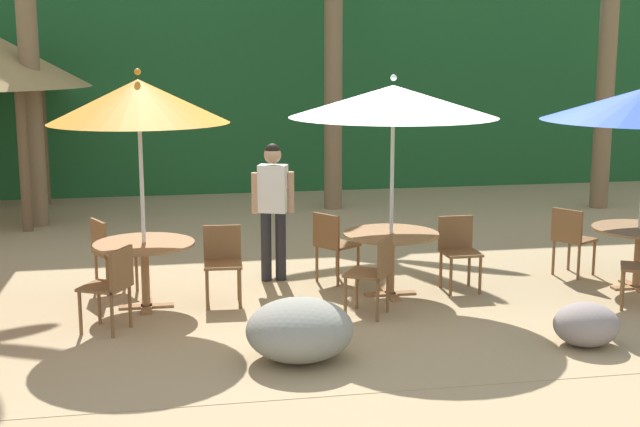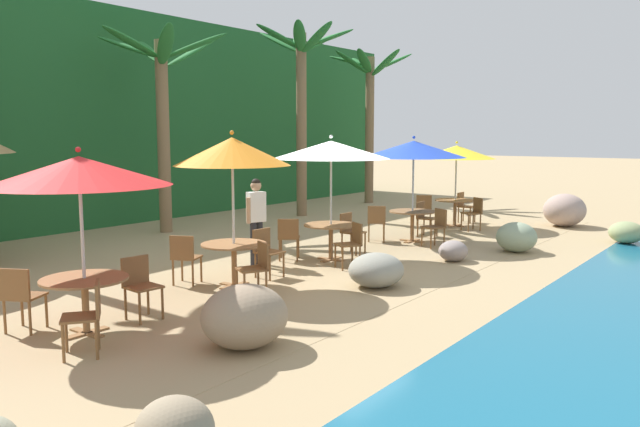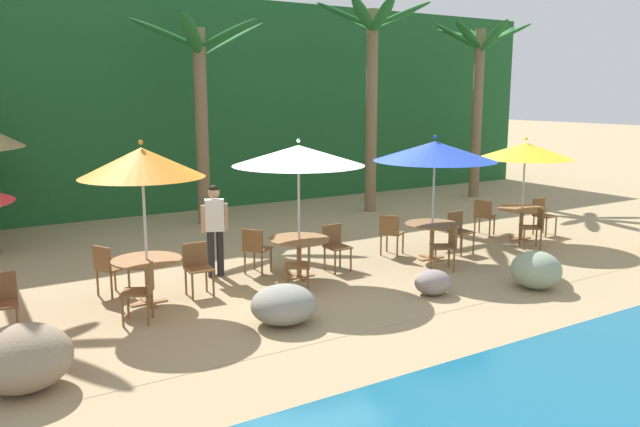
% 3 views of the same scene
% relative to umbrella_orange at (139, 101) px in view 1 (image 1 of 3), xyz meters
% --- Properties ---
extents(ground_plane, '(120.00, 120.00, 0.00)m').
position_rel_umbrella_orange_xyz_m(ground_plane, '(2.67, -0.23, -2.27)').
color(ground_plane, tan).
extents(terrace_deck, '(18.00, 5.20, 0.01)m').
position_rel_umbrella_orange_xyz_m(terrace_deck, '(2.67, -0.23, -2.27)').
color(terrace_deck, tan).
rests_on(terrace_deck, ground).
extents(foliage_backdrop, '(28.00, 2.40, 6.00)m').
position_rel_umbrella_orange_xyz_m(foliage_backdrop, '(2.67, 8.77, 0.73)').
color(foliage_backdrop, '#1E5628').
rests_on(foliage_backdrop, ground).
extents(rock_seawall, '(16.85, 3.35, 0.91)m').
position_rel_umbrella_orange_xyz_m(rock_seawall, '(3.56, -2.57, -1.93)').
color(rock_seawall, gray).
rests_on(rock_seawall, ground).
extents(umbrella_orange, '(1.93, 1.93, 2.62)m').
position_rel_umbrella_orange_xyz_m(umbrella_orange, '(0.00, 0.00, 0.00)').
color(umbrella_orange, silver).
rests_on(umbrella_orange, ground).
extents(dining_table_orange, '(1.10, 1.10, 0.74)m').
position_rel_umbrella_orange_xyz_m(dining_table_orange, '(0.00, 0.00, -1.65)').
color(dining_table_orange, olive).
rests_on(dining_table_orange, ground).
extents(chair_orange_seaward, '(0.44, 0.45, 0.87)m').
position_rel_umbrella_orange_xyz_m(chair_orange_seaward, '(0.85, 0.04, -1.76)').
color(chair_orange_seaward, brown).
rests_on(chair_orange_seaward, ground).
extents(chair_orange_inland, '(0.56, 0.56, 0.87)m').
position_rel_umbrella_orange_xyz_m(chair_orange_inland, '(-0.43, 0.74, -1.76)').
color(chair_orange_inland, brown).
rests_on(chair_orange_inland, ground).
extents(chair_orange_left, '(0.57, 0.57, 0.87)m').
position_rel_umbrella_orange_xyz_m(chair_orange_left, '(-0.31, -0.80, -1.76)').
color(chair_orange_left, brown).
rests_on(chair_orange_left, ground).
extents(umbrella_white, '(2.35, 2.35, 2.54)m').
position_rel_umbrella_orange_xyz_m(umbrella_white, '(2.78, -0.01, -0.03)').
color(umbrella_white, silver).
rests_on(umbrella_white, ground).
extents(dining_table_white, '(1.10, 1.10, 0.74)m').
position_rel_umbrella_orange_xyz_m(dining_table_white, '(2.78, -0.01, -1.65)').
color(dining_table_white, olive).
rests_on(dining_table_white, ground).
extents(chair_white_seaward, '(0.42, 0.43, 0.87)m').
position_rel_umbrella_orange_xyz_m(chair_white_seaward, '(3.63, 0.09, -1.76)').
color(chair_white_seaward, brown).
rests_on(chair_white_seaward, ground).
extents(chair_white_inland, '(0.59, 0.59, 0.87)m').
position_rel_umbrella_orange_xyz_m(chair_white_inland, '(2.23, 0.64, -1.76)').
color(chair_white_inland, brown).
rests_on(chair_white_inland, ground).
extents(chair_white_left, '(0.59, 0.58, 0.87)m').
position_rel_umbrella_orange_xyz_m(chair_white_left, '(2.40, -0.78, -1.76)').
color(chair_white_left, brown).
rests_on(chair_white_left, ground).
extents(dining_table_blue, '(1.10, 1.10, 0.74)m').
position_rel_umbrella_orange_xyz_m(dining_table_blue, '(5.74, -0.28, -1.65)').
color(dining_table_blue, olive).
rests_on(dining_table_blue, ground).
extents(chair_blue_inland, '(0.58, 0.58, 0.87)m').
position_rel_umbrella_orange_xyz_m(chair_blue_inland, '(5.22, 0.39, -1.76)').
color(chair_blue_inland, brown).
rests_on(chair_blue_inland, ground).
extents(palm_tree_second, '(3.44, 3.26, 5.13)m').
position_rel_umbrella_orange_xyz_m(palm_tree_second, '(3.23, 5.60, 1.26)').
color(palm_tree_second, brown).
rests_on(palm_tree_second, ground).
extents(waiter_in_white, '(0.52, 0.31, 1.70)m').
position_rel_umbrella_orange_xyz_m(waiter_in_white, '(1.54, 0.88, -1.28)').
color(waiter_in_white, '#232328').
rests_on(waiter_in_white, ground).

